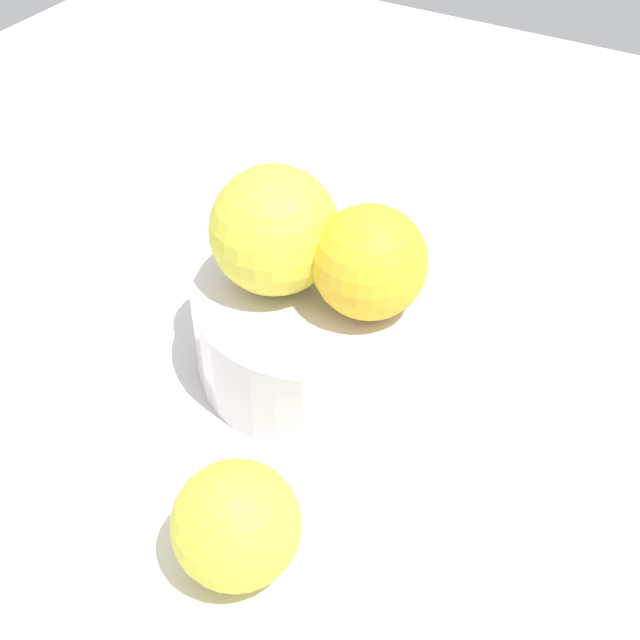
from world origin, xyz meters
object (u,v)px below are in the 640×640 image
object	(u,v)px
orange_in_bowl_0	(274,230)
orange_loose_0	(236,525)
orange_in_bowl_1	(369,263)
fruit_bowl	(320,329)

from	to	relation	value
orange_in_bowl_0	orange_loose_0	world-z (taller)	orange_in_bowl_0
orange_in_bowl_1	orange_loose_0	xyz separation A→B (cm)	(0.62, -14.31, -5.79)
orange_in_bowl_0	orange_loose_0	size ratio (longest dim) A/B	1.18
orange_in_bowl_0	orange_loose_0	distance (cm)	16.33
orange_in_bowl_1	orange_loose_0	world-z (taller)	orange_in_bowl_1
orange_in_bowl_0	orange_loose_0	xyz separation A→B (cm)	(6.26, -13.71, -6.29)
orange_loose_0	orange_in_bowl_1	bearing A→B (deg)	92.50
orange_in_bowl_0	orange_in_bowl_1	distance (cm)	5.68
orange_in_bowl_0	fruit_bowl	bearing A→B (deg)	14.05
fruit_bowl	orange_loose_0	size ratio (longest dim) A/B	2.39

